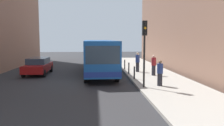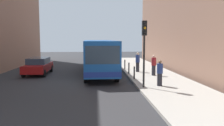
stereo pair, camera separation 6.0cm
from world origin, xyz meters
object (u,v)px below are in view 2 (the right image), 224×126
(bollard_mid, at_px, (129,68))
(pedestrian_mid_sidewalk, at_px, (154,65))
(car_beside_bus, at_px, (38,66))
(car_behind_bus, at_px, (93,57))
(bus, at_px, (99,55))
(traffic_light, at_px, (144,41))
(bollard_far, at_px, (125,65))
(bollard_near, at_px, (134,73))
(pedestrian_near_signal, at_px, (160,73))
(pedestrian_far_sidewalk, at_px, (138,62))

(bollard_mid, height_order, pedestrian_mid_sidewalk, pedestrian_mid_sidewalk)
(car_beside_bus, distance_m, car_behind_bus, 10.66)
(bus, xyz_separation_m, car_behind_bus, (-0.66, 9.68, -0.94))
(traffic_light, xyz_separation_m, bollard_far, (-0.10, 8.46, -2.38))
(traffic_light, distance_m, bollard_mid, 6.16)
(bollard_near, distance_m, bollard_mid, 2.77)
(bollard_mid, xyz_separation_m, pedestrian_near_signal, (1.21, -5.34, 0.35))
(pedestrian_mid_sidewalk, bearing_deg, bus, 40.36)
(bollard_mid, xyz_separation_m, bollard_far, (0.00, 2.77, 0.00))
(car_beside_bus, distance_m, pedestrian_near_signal, 11.16)
(bollard_near, xyz_separation_m, bollard_mid, (0.00, 2.77, 0.00))
(car_behind_bus, xyz_separation_m, traffic_light, (3.37, -16.26, 2.22))
(bollard_mid, xyz_separation_m, pedestrian_mid_sidewalk, (1.88, -1.18, 0.37))
(bus, height_order, bollard_mid, bus)
(bollard_near, relative_size, pedestrian_far_sidewalk, 0.54)
(car_beside_bus, relative_size, pedestrian_near_signal, 2.67)
(car_beside_bus, relative_size, pedestrian_far_sidewalk, 2.50)
(bollard_far, height_order, pedestrian_mid_sidewalk, pedestrian_mid_sidewalk)
(bus, height_order, pedestrian_mid_sidewalk, bus)
(bollard_far, bearing_deg, car_beside_bus, -167.54)
(bollard_near, bearing_deg, bollard_mid, 90.00)
(pedestrian_near_signal, height_order, pedestrian_far_sidewalk, pedestrian_far_sidewalk)
(bollard_near, distance_m, pedestrian_far_sidewalk, 3.90)
(bollard_mid, bearing_deg, bollard_near, -90.00)
(bollard_far, xyz_separation_m, pedestrian_near_signal, (1.21, -8.12, 0.35))
(bus, xyz_separation_m, bollard_far, (2.61, 1.87, -1.10))
(bus, bearing_deg, pedestrian_mid_sidewalk, 153.22)
(bollard_near, relative_size, bollard_mid, 1.00)
(car_behind_bus, height_order, pedestrian_near_signal, pedestrian_near_signal)
(car_beside_bus, relative_size, pedestrian_mid_sidewalk, 2.61)
(car_beside_bus, distance_m, bollard_far, 8.16)
(bollard_mid, relative_size, pedestrian_mid_sidewalk, 0.56)
(traffic_light, distance_m, bollard_far, 8.79)
(car_behind_bus, height_order, bollard_near, car_behind_bus)
(bollard_mid, distance_m, bollard_far, 2.77)
(car_beside_bus, distance_m, pedestrian_far_sidewalk, 8.92)
(bollard_far, bearing_deg, pedestrian_near_signal, -81.53)
(traffic_light, height_order, bollard_mid, traffic_light)
(bollard_far, relative_size, pedestrian_far_sidewalk, 0.54)
(bus, bearing_deg, bollard_mid, 159.03)
(bollard_near, bearing_deg, bollard_far, 90.00)
(pedestrian_far_sidewalk, bearing_deg, car_beside_bus, 76.96)
(bus, distance_m, pedestrian_near_signal, 7.36)
(pedestrian_far_sidewalk, bearing_deg, bollard_mid, 123.37)
(bus, distance_m, traffic_light, 7.24)
(pedestrian_near_signal, distance_m, pedestrian_mid_sidewalk, 4.22)
(bollard_mid, bearing_deg, bollard_far, 90.00)
(car_beside_bus, xyz_separation_m, pedestrian_mid_sidewalk, (9.85, -2.19, 0.21))
(traffic_light, relative_size, bollard_near, 4.32)
(bus, relative_size, bollard_far, 11.68)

